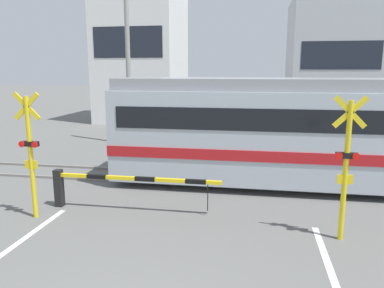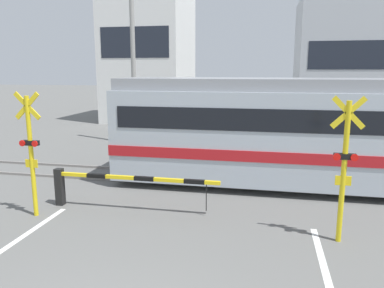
{
  "view_description": "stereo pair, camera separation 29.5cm",
  "coord_description": "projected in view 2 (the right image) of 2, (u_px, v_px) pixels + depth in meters",
  "views": [
    {
      "loc": [
        1.75,
        -3.37,
        3.62
      ],
      "look_at": [
        0.0,
        6.65,
        1.6
      ],
      "focal_mm": 35.0,
      "sensor_mm": 36.0,
      "label": 1
    },
    {
      "loc": [
        2.04,
        -3.32,
        3.62
      ],
      "look_at": [
        0.0,
        6.65,
        1.6
      ],
      "focal_mm": 35.0,
      "sensor_mm": 36.0,
      "label": 2
    }
  ],
  "objects": [
    {
      "name": "utility_pole_streetside",
      "position": [
        133.0,
        54.0,
        17.78
      ],
      "size": [
        0.22,
        0.22,
        8.72
      ],
      "color": "gray",
      "rests_on": "ground_plane"
    },
    {
      "name": "crossing_barrier_far",
      "position": [
        269.0,
        144.0,
        14.81
      ],
      "size": [
        4.48,
        0.2,
        1.01
      ],
      "color": "black",
      "rests_on": "ground_plane"
    },
    {
      "name": "rail_track_near",
      "position": [
        200.0,
        185.0,
        11.84
      ],
      "size": [
        50.0,
        0.1,
        0.08
      ],
      "color": "gray",
      "rests_on": "ground_plane"
    },
    {
      "name": "crossing_signal_left",
      "position": [
        31.0,
        149.0,
        9.15
      ],
      "size": [
        0.68,
        0.15,
        3.12
      ],
      "color": "yellow",
      "rests_on": "ground_plane"
    },
    {
      "name": "crossing_signal_right",
      "position": [
        344.0,
        164.0,
        7.72
      ],
      "size": [
        0.68,
        0.15,
        3.12
      ],
      "color": "yellow",
      "rests_on": "ground_plane"
    },
    {
      "name": "building_right_of_street",
      "position": [
        338.0,
        63.0,
        24.58
      ],
      "size": [
        5.36,
        6.41,
        8.1
      ],
      "color": "#B2B7BC",
      "rests_on": "ground_plane"
    },
    {
      "name": "rail_track_far",
      "position": [
        207.0,
        173.0,
        13.21
      ],
      "size": [
        50.0,
        0.1,
        0.08
      ],
      "color": "gray",
      "rests_on": "ground_plane"
    },
    {
      "name": "crossing_barrier_near",
      "position": [
        104.0,
        182.0,
        9.84
      ],
      "size": [
        4.48,
        0.2,
        1.01
      ],
      "color": "black",
      "rests_on": "ground_plane"
    },
    {
      "name": "building_left_of_street",
      "position": [
        150.0,
        52.0,
        26.97
      ],
      "size": [
        5.44,
        6.41,
        9.71
      ],
      "color": "white",
      "rests_on": "ground_plane"
    }
  ]
}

